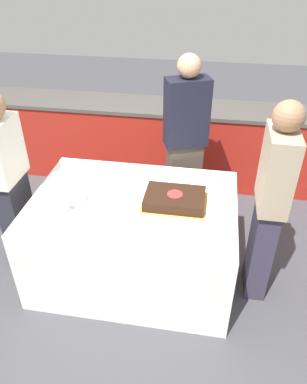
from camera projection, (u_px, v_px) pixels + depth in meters
The scene contains 11 objects.
ground_plane at pixel (136, 270), 3.35m from camera, with size 14.00×14.00×0.00m, color #424247.
back_counter at pixel (163, 142), 4.44m from camera, with size 4.40×0.58×0.92m.
dining_table at pixel (134, 238), 3.14m from camera, with size 1.61×1.14×0.76m.
cake at pixel (175, 199), 2.87m from camera, with size 0.50×0.36×0.09m.
plate_stack at pixel (73, 197), 2.91m from camera, with size 0.20×0.20×0.05m.
wine_glass at pixel (62, 201), 2.71m from camera, with size 0.06×0.06×0.19m.
side_plate_near_cake at pixel (181, 180), 3.17m from camera, with size 0.20×0.20×0.00m.
utensil_pile at pixel (103, 234), 2.58m from camera, with size 0.16×0.09×0.02m.
person_cutting_cake at pixel (185, 144), 3.46m from camera, with size 0.43×0.33×1.70m.
person_seated_left at pixel (9, 181), 3.03m from camera, with size 0.22×0.38×1.59m.
person_seated_right at pixel (270, 204), 2.73m from camera, with size 0.21×0.39×1.64m.
Camera 1 is at (0.55, -2.32, 2.46)m, focal length 35.00 mm.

